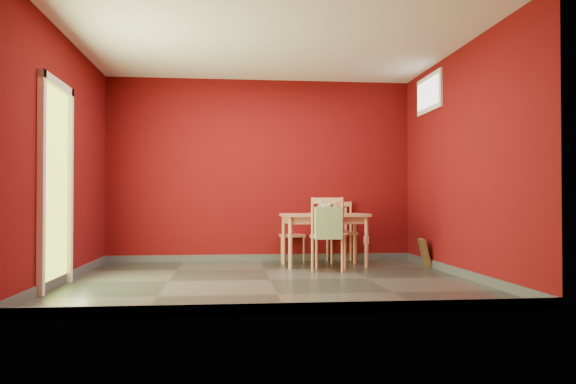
{
  "coord_description": "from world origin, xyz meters",
  "views": [
    {
      "loc": [
        -0.45,
        -6.33,
        0.88
      ],
      "look_at": [
        0.25,
        0.45,
        1.0
      ],
      "focal_mm": 35.0,
      "sensor_mm": 36.0,
      "label": 1
    }
  ],
  "objects": [
    {
      "name": "table_runner",
      "position": [
        0.83,
        1.16,
        0.67
      ],
      "size": [
        0.36,
        0.69,
        0.34
      ],
      "color": "#AC4732",
      "rests_on": "dining_table"
    },
    {
      "name": "outlet_plate",
      "position": [
        1.6,
        1.99,
        0.3
      ],
      "size": [
        0.08,
        0.02,
        0.12
      ],
      "primitive_type": "cube",
      "color": "silver",
      "rests_on": "room_shell"
    },
    {
      "name": "tote_bag",
      "position": [
        0.76,
        0.52,
        0.62
      ],
      "size": [
        0.34,
        0.2,
        0.47
      ],
      "color": "#8EB271",
      "rests_on": "chair_near"
    },
    {
      "name": "doorway",
      "position": [
        -2.23,
        -0.4,
        1.12
      ],
      "size": [
        0.06,
        1.01,
        2.13
      ],
      "color": "#B7D838",
      "rests_on": "ground"
    },
    {
      "name": "picture_frame",
      "position": [
        2.19,
        1.1,
        0.19
      ],
      "size": [
        0.18,
        0.39,
        0.38
      ],
      "color": "brown",
      "rests_on": "ground"
    },
    {
      "name": "cat",
      "position": [
        0.85,
        1.23,
        0.83
      ],
      "size": [
        0.34,
        0.5,
        0.23
      ],
      "primitive_type": null,
      "rotation": [
        0.0,
        0.0,
        0.24
      ],
      "color": "slate",
      "rests_on": "table_runner"
    },
    {
      "name": "chair_far_left",
      "position": [
        0.46,
        1.94,
        0.41
      ],
      "size": [
        0.38,
        0.38,
        0.8
      ],
      "color": "#C07959",
      "rests_on": "ground"
    },
    {
      "name": "chair_near",
      "position": [
        0.8,
        0.74,
        0.48
      ],
      "size": [
        0.54,
        0.54,
        0.94
      ],
      "color": "#C07959",
      "rests_on": "ground"
    },
    {
      "name": "ground",
      "position": [
        0.0,
        0.0,
        0.0
      ],
      "size": [
        4.5,
        4.5,
        0.0
      ],
      "primitive_type": "plane",
      "color": "#2D342D",
      "rests_on": "ground"
    },
    {
      "name": "window",
      "position": [
        2.23,
        1.0,
        2.35
      ],
      "size": [
        0.05,
        0.9,
        0.5
      ],
      "color": "white",
      "rests_on": "room_shell"
    },
    {
      "name": "dining_table",
      "position": [
        0.83,
        1.28,
        0.63
      ],
      "size": [
        1.19,
        0.74,
        0.72
      ],
      "color": "#C07959",
      "rests_on": "ground"
    },
    {
      "name": "chair_far_right",
      "position": [
        1.17,
        1.8,
        0.45
      ],
      "size": [
        0.41,
        0.41,
        0.88
      ],
      "color": "#C07959",
      "rests_on": "ground"
    },
    {
      "name": "room_shell",
      "position": [
        0.0,
        0.0,
        0.05
      ],
      "size": [
        4.5,
        4.5,
        4.5
      ],
      "color": "#5A090A",
      "rests_on": "ground"
    }
  ]
}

